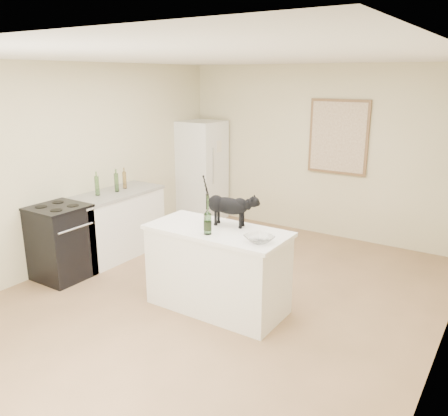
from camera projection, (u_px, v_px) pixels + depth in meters
floor at (220, 298)px, 5.25m from camera, size 5.50×5.50×0.00m
ceiling at (220, 57)px, 4.54m from camera, size 5.50×5.50×0.00m
wall_back at (319, 152)px, 7.11m from camera, size 4.50×0.00×4.50m
wall_left at (78, 165)px, 6.08m from camera, size 0.00×5.50×5.50m
island_base at (218, 271)px, 4.92m from camera, size 1.44×0.67×0.86m
island_top at (217, 231)px, 4.80m from camera, size 1.50×0.70×0.04m
left_cabinets at (115, 225)px, 6.40m from camera, size 0.60×1.40×0.86m
left_countertop at (113, 194)px, 6.28m from camera, size 0.62×1.44×0.04m
stove at (61, 243)px, 5.67m from camera, size 0.60×0.60×0.90m
fridge at (201, 171)px, 7.93m from camera, size 0.68×0.68×1.70m
artwork_frame at (338, 137)px, 6.86m from camera, size 0.90×0.03×1.10m
artwork_canvas at (338, 137)px, 6.84m from camera, size 0.82×0.00×1.02m
black_cat at (228, 208)px, 4.84m from camera, size 0.58×0.27×0.39m
wine_bottle at (208, 217)px, 4.58m from camera, size 0.10×0.10×0.37m
glass_bowl at (259, 239)px, 4.40m from camera, size 0.35×0.35×0.07m
fridge_paper at (219, 146)px, 7.66m from camera, size 0.01×0.15×0.19m
counter_bottle_cluster at (112, 183)px, 6.27m from camera, size 0.12×0.54×0.26m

